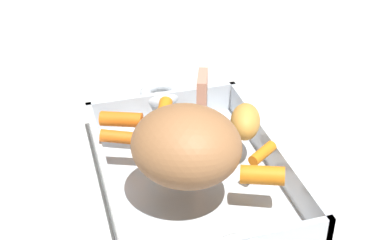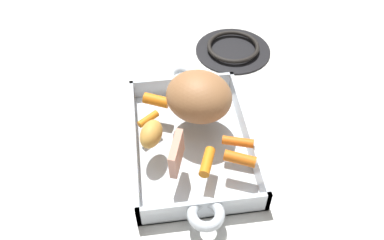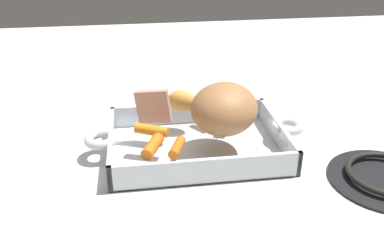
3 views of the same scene
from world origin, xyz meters
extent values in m
plane|color=silver|center=(0.00, 0.00, 0.00)|extent=(2.04, 2.04, 0.00)
cube|color=silver|center=(0.00, 0.00, 0.00)|extent=(0.32, 0.23, 0.01)
cube|color=silver|center=(0.00, 0.11, 0.02)|extent=(0.32, 0.01, 0.05)
cube|color=silver|center=(0.00, -0.11, 0.02)|extent=(0.32, 0.01, 0.05)
cube|color=silver|center=(0.16, 0.00, 0.02)|extent=(0.01, 0.23, 0.05)
cube|color=silver|center=(-0.16, 0.00, 0.02)|extent=(0.01, 0.23, 0.05)
torus|color=silver|center=(0.17, 0.00, 0.04)|extent=(0.06, 0.06, 0.02)
torus|color=silver|center=(-0.17, 0.00, 0.04)|extent=(0.06, 0.06, 0.02)
ellipsoid|color=#A36D43|center=(-0.05, 0.02, 0.09)|extent=(0.17, 0.17, 0.09)
cube|color=tan|center=(0.08, -0.04, 0.08)|extent=(0.07, 0.04, 0.07)
cylinder|color=orange|center=(0.05, 0.08, 0.06)|extent=(0.04, 0.06, 0.02)
cylinder|color=orange|center=(-0.08, -0.06, 0.06)|extent=(0.04, 0.06, 0.02)
cylinder|color=orange|center=(0.08, 0.02, 0.06)|extent=(0.06, 0.04, 0.02)
cylinder|color=orange|center=(-0.04, -0.08, 0.05)|extent=(0.04, 0.04, 0.02)
cylinder|color=orange|center=(0.09, 0.07, 0.06)|extent=(0.04, 0.06, 0.02)
ellipsoid|color=gold|center=(0.02, -0.08, 0.07)|extent=(0.07, 0.06, 0.04)
cylinder|color=black|center=(-0.30, 0.15, 0.00)|extent=(0.19, 0.19, 0.01)
torus|color=black|center=(-0.30, 0.15, 0.01)|extent=(0.13, 0.13, 0.01)
camera|label=1|loc=(-0.55, 0.16, 0.46)|focal=52.18mm
camera|label=2|loc=(0.50, -0.07, 0.61)|focal=37.21mm
camera|label=3|loc=(0.11, 0.67, 0.40)|focal=39.04mm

